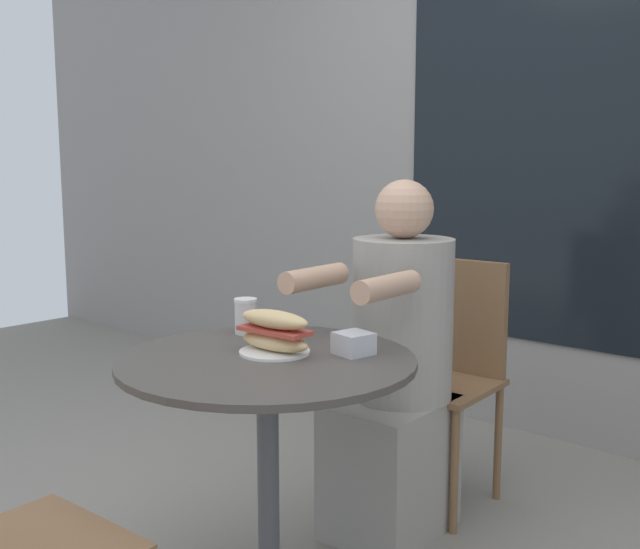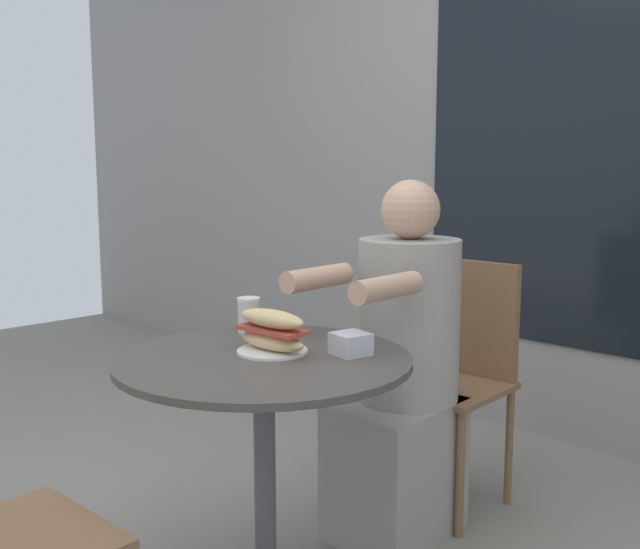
{
  "view_description": "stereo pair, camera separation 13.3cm",
  "coord_description": "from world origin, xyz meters",
  "px_view_note": "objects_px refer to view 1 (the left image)",
  "views": [
    {
      "loc": [
        1.39,
        -1.37,
        1.22
      ],
      "look_at": [
        0.0,
        0.22,
        0.9
      ],
      "focal_mm": 42.0,
      "sensor_mm": 36.0,
      "label": 1
    },
    {
      "loc": [
        1.49,
        -1.28,
        1.22
      ],
      "look_at": [
        0.0,
        0.22,
        0.9
      ],
      "focal_mm": 42.0,
      "sensor_mm": 36.0,
      "label": 2
    }
  ],
  "objects_px": {
    "diner_chair": "(450,357)",
    "seated_diner": "(396,382)",
    "cafe_table": "(268,423)",
    "sandwich_on_plate": "(274,333)",
    "drink_cup": "(246,316)"
  },
  "relations": [
    {
      "from": "diner_chair",
      "to": "seated_diner",
      "type": "relative_size",
      "value": 0.74
    },
    {
      "from": "cafe_table",
      "to": "sandwich_on_plate",
      "type": "height_order",
      "value": "sandwich_on_plate"
    },
    {
      "from": "cafe_table",
      "to": "diner_chair",
      "type": "height_order",
      "value": "diner_chair"
    },
    {
      "from": "sandwich_on_plate",
      "to": "drink_cup",
      "type": "distance_m",
      "value": 0.26
    },
    {
      "from": "cafe_table",
      "to": "diner_chair",
      "type": "xyz_separation_m",
      "value": [
        0.0,
        0.93,
        -0.0
      ]
    },
    {
      "from": "cafe_table",
      "to": "drink_cup",
      "type": "xyz_separation_m",
      "value": [
        -0.25,
        0.16,
        0.24
      ]
    },
    {
      "from": "drink_cup",
      "to": "cafe_table",
      "type": "bearing_deg",
      "value": -32.23
    },
    {
      "from": "diner_chair",
      "to": "drink_cup",
      "type": "bearing_deg",
      "value": 69.01
    },
    {
      "from": "diner_chair",
      "to": "seated_diner",
      "type": "distance_m",
      "value": 0.35
    },
    {
      "from": "cafe_table",
      "to": "drink_cup",
      "type": "bearing_deg",
      "value": 147.77
    },
    {
      "from": "cafe_table",
      "to": "drink_cup",
      "type": "distance_m",
      "value": 0.38
    },
    {
      "from": "diner_chair",
      "to": "sandwich_on_plate",
      "type": "height_order",
      "value": "diner_chair"
    },
    {
      "from": "drink_cup",
      "to": "seated_diner",
      "type": "bearing_deg",
      "value": 58.69
    },
    {
      "from": "seated_diner",
      "to": "sandwich_on_plate",
      "type": "distance_m",
      "value": 0.59
    },
    {
      "from": "diner_chair",
      "to": "sandwich_on_plate",
      "type": "bearing_deg",
      "value": 85.82
    }
  ]
}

